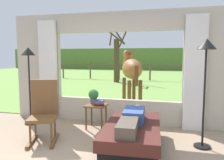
% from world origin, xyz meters
% --- Properties ---
extents(back_wall_with_window, '(5.20, 0.12, 2.55)m').
position_xyz_m(back_wall_with_window, '(0.00, 2.26, 1.25)').
color(back_wall_with_window, '#BCB29E').
rests_on(back_wall_with_window, ground_plane).
extents(curtain_panel_left, '(0.44, 0.10, 2.40)m').
position_xyz_m(curtain_panel_left, '(-1.69, 2.12, 1.20)').
color(curtain_panel_left, silver).
rests_on(curtain_panel_left, ground_plane).
extents(curtain_panel_right, '(0.44, 0.10, 2.40)m').
position_xyz_m(curtain_panel_right, '(1.69, 2.12, 1.20)').
color(curtain_panel_right, silver).
rests_on(curtain_panel_right, ground_plane).
extents(outdoor_pasture_lawn, '(36.00, 21.68, 0.02)m').
position_xyz_m(outdoor_pasture_lawn, '(0.00, 13.16, 0.01)').
color(outdoor_pasture_lawn, '#759E47').
rests_on(outdoor_pasture_lawn, ground_plane).
extents(distant_hill_ridge, '(36.00, 2.00, 2.40)m').
position_xyz_m(distant_hill_ridge, '(0.00, 23.00, 1.20)').
color(distant_hill_ridge, '#587635').
rests_on(distant_hill_ridge, ground_plane).
extents(recliner_sofa, '(1.00, 1.75, 0.42)m').
position_xyz_m(recliner_sofa, '(0.60, 0.86, 0.22)').
color(recliner_sofa, black).
rests_on(recliner_sofa, ground_plane).
extents(reclining_person, '(0.38, 1.44, 0.22)m').
position_xyz_m(reclining_person, '(0.60, 0.81, 0.52)').
color(reclining_person, '#334C8C').
rests_on(reclining_person, recliner_sofa).
extents(rocking_chair, '(0.66, 0.79, 1.12)m').
position_xyz_m(rocking_chair, '(-1.04, 0.82, 0.55)').
color(rocking_chair, brown).
rests_on(rocking_chair, ground_plane).
extents(side_table, '(0.44, 0.44, 0.52)m').
position_xyz_m(side_table, '(-0.33, 1.71, 0.43)').
color(side_table, brown).
rests_on(side_table, ground_plane).
extents(potted_plant, '(0.22, 0.22, 0.32)m').
position_xyz_m(potted_plant, '(-0.41, 1.77, 0.70)').
color(potted_plant, '#4C5156').
rests_on(potted_plant, side_table).
extents(book_stack, '(0.21, 0.17, 0.11)m').
position_xyz_m(book_stack, '(-0.24, 1.65, 0.57)').
color(book_stack, black).
rests_on(book_stack, side_table).
extents(floor_lamp_left, '(0.32, 0.32, 1.75)m').
position_xyz_m(floor_lamp_left, '(-1.89, 1.64, 1.41)').
color(floor_lamp_left, black).
rests_on(floor_lamp_left, ground_plane).
extents(floor_lamp_right, '(0.32, 0.32, 1.85)m').
position_xyz_m(floor_lamp_right, '(1.75, 1.20, 1.49)').
color(floor_lamp_right, black).
rests_on(floor_lamp_right, ground_plane).
extents(horse, '(1.00, 1.80, 1.73)m').
position_xyz_m(horse, '(0.06, 3.95, 1.16)').
color(horse, brown).
rests_on(horse, outdoor_pasture_lawn).
extents(pasture_tree, '(1.27, 1.31, 3.25)m').
position_xyz_m(pasture_tree, '(-1.82, 9.97, 1.45)').
color(pasture_tree, '#4C3823').
rests_on(pasture_tree, outdoor_pasture_lawn).
extents(pasture_fence_line, '(16.10, 0.10, 1.10)m').
position_xyz_m(pasture_fence_line, '(0.00, 11.46, 0.74)').
color(pasture_fence_line, brown).
rests_on(pasture_fence_line, outdoor_pasture_lawn).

